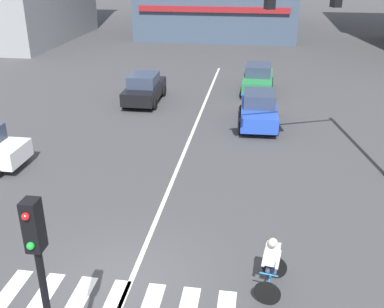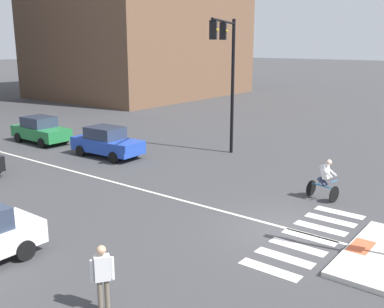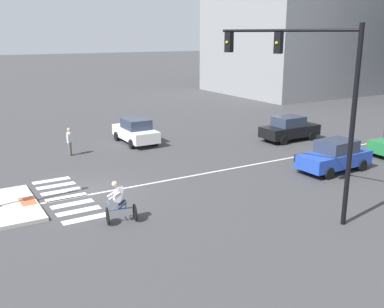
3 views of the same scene
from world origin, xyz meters
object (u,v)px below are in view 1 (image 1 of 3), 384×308
object	(u,v)px
signal_pole	(45,296)
cyclist	(272,263)
car_green_eastbound_distant	(258,79)
car_blue_eastbound_far	(259,109)
traffic_light_mast	(369,43)
car_black_westbound_distant	(144,88)

from	to	relation	value
signal_pole	cyclist	size ratio (longest dim) A/B	2.60
signal_pole	car_green_eastbound_distant	world-z (taller)	signal_pole
signal_pole	car_green_eastbound_distant	size ratio (longest dim) A/B	1.06
signal_pole	cyclist	distance (m)	5.75
car_blue_eastbound_far	cyclist	bearing A→B (deg)	-87.60
car_green_eastbound_distant	car_blue_eastbound_far	bearing A→B (deg)	-88.55
traffic_light_mast	cyclist	world-z (taller)	traffic_light_mast
car_green_eastbound_distant	cyclist	distance (m)	18.05
car_black_westbound_distant	car_blue_eastbound_far	size ratio (longest dim) A/B	0.99
cyclist	traffic_light_mast	bearing A→B (deg)	66.20
car_black_westbound_distant	car_blue_eastbound_far	xyz separation A→B (m)	(6.42, -2.78, 0.00)
signal_pole	traffic_light_mast	distance (m)	12.63
car_green_eastbound_distant	car_blue_eastbound_far	distance (m)	5.91
traffic_light_mast	cyclist	xyz separation A→B (m)	(-2.90, -6.58, -4.20)
cyclist	car_green_eastbound_distant	bearing A→B (deg)	92.09
signal_pole	car_black_westbound_distant	xyz separation A→B (m)	(-3.19, 18.85, -1.98)
signal_pole	car_green_eastbound_distant	xyz separation A→B (m)	(3.07, 21.97, -1.98)
car_blue_eastbound_far	cyclist	distance (m)	12.15
signal_pole	car_blue_eastbound_far	distance (m)	16.50
car_blue_eastbound_far	car_black_westbound_distant	bearing A→B (deg)	156.54
traffic_light_mast	car_green_eastbound_distant	distance (m)	12.74
traffic_light_mast	car_blue_eastbound_far	size ratio (longest dim) A/B	1.76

